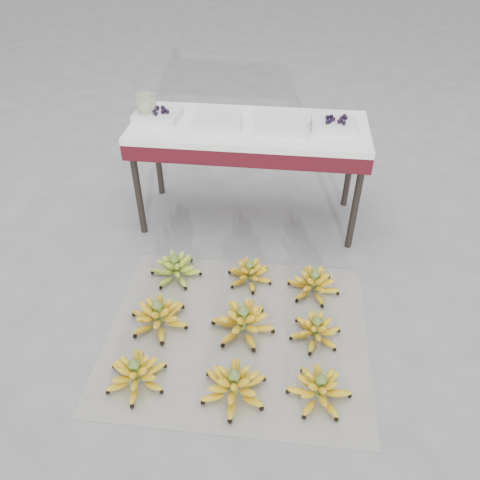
# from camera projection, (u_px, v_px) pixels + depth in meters

# --- Properties ---
(ground) EXTENTS (60.00, 60.00, 0.00)m
(ground) POSITION_uv_depth(u_px,v_px,m) (226.00, 329.00, 2.30)
(ground) COLOR slate
(ground) RESTS_ON ground
(newspaper_mat) EXTENTS (1.25, 1.05, 0.01)m
(newspaper_mat) POSITION_uv_depth(u_px,v_px,m) (237.00, 333.00, 2.27)
(newspaper_mat) COLOR silver
(newspaper_mat) RESTS_ON ground
(bunch_front_left) EXTENTS (0.34, 0.34, 0.16)m
(bunch_front_left) POSITION_uv_depth(u_px,v_px,m) (136.00, 374.00, 2.02)
(bunch_front_left) COLOR yellow
(bunch_front_left) RESTS_ON newspaper_mat
(bunch_front_center) EXTENTS (0.34, 0.34, 0.18)m
(bunch_front_center) POSITION_uv_depth(u_px,v_px,m) (234.00, 385.00, 1.97)
(bunch_front_center) COLOR yellow
(bunch_front_center) RESTS_ON newspaper_mat
(bunch_front_right) EXTENTS (0.35, 0.35, 0.16)m
(bunch_front_right) POSITION_uv_depth(u_px,v_px,m) (319.00, 389.00, 1.96)
(bunch_front_right) COLOR yellow
(bunch_front_right) RESTS_ON newspaper_mat
(bunch_mid_left) EXTENTS (0.37, 0.37, 0.18)m
(bunch_mid_left) POSITION_uv_depth(u_px,v_px,m) (159.00, 316.00, 2.28)
(bunch_mid_left) COLOR yellow
(bunch_mid_left) RESTS_ON newspaper_mat
(bunch_mid_center) EXTENTS (0.33, 0.33, 0.18)m
(bunch_mid_center) POSITION_uv_depth(u_px,v_px,m) (243.00, 321.00, 2.24)
(bunch_mid_center) COLOR yellow
(bunch_mid_center) RESTS_ON newspaper_mat
(bunch_mid_right) EXTENTS (0.28, 0.28, 0.15)m
(bunch_mid_right) POSITION_uv_depth(u_px,v_px,m) (316.00, 330.00, 2.22)
(bunch_mid_right) COLOR yellow
(bunch_mid_right) RESTS_ON newspaper_mat
(bunch_back_left) EXTENTS (0.32, 0.32, 0.17)m
(bunch_back_left) POSITION_uv_depth(u_px,v_px,m) (176.00, 268.00, 2.55)
(bunch_back_left) COLOR olive
(bunch_back_left) RESTS_ON newspaper_mat
(bunch_back_center) EXTENTS (0.31, 0.31, 0.15)m
(bunch_back_center) POSITION_uv_depth(u_px,v_px,m) (250.00, 273.00, 2.53)
(bunch_back_center) COLOR yellow
(bunch_back_center) RESTS_ON newspaper_mat
(bunch_back_right) EXTENTS (0.33, 0.33, 0.16)m
(bunch_back_right) POSITION_uv_depth(u_px,v_px,m) (314.00, 283.00, 2.46)
(bunch_back_right) COLOR yellow
(bunch_back_right) RESTS_ON newspaper_mat
(vendor_table) EXTENTS (1.34, 0.54, 0.64)m
(vendor_table) POSITION_uv_depth(u_px,v_px,m) (249.00, 137.00, 2.67)
(vendor_table) COLOR black
(vendor_table) RESTS_ON ground
(tray_far_left) EXTENTS (0.28, 0.21, 0.07)m
(tray_far_left) POSITION_uv_depth(u_px,v_px,m) (158.00, 115.00, 2.68)
(tray_far_left) COLOR silver
(tray_far_left) RESTS_ON vendor_table
(tray_left) EXTENTS (0.27, 0.20, 0.04)m
(tray_left) POSITION_uv_depth(u_px,v_px,m) (218.00, 122.00, 2.60)
(tray_left) COLOR silver
(tray_left) RESTS_ON vendor_table
(tray_right) EXTENTS (0.28, 0.21, 0.04)m
(tray_right) POSITION_uv_depth(u_px,v_px,m) (283.00, 125.00, 2.57)
(tray_right) COLOR silver
(tray_right) RESTS_ON vendor_table
(tray_far_right) EXTENTS (0.25, 0.19, 0.06)m
(tray_far_right) POSITION_uv_depth(u_px,v_px,m) (334.00, 124.00, 2.58)
(tray_far_right) COLOR silver
(tray_far_right) RESTS_ON vendor_table
(glass_jar) EXTENTS (0.15, 0.15, 0.14)m
(glass_jar) POSITION_uv_depth(u_px,v_px,m) (146.00, 107.00, 2.65)
(glass_jar) COLOR beige
(glass_jar) RESTS_ON vendor_table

